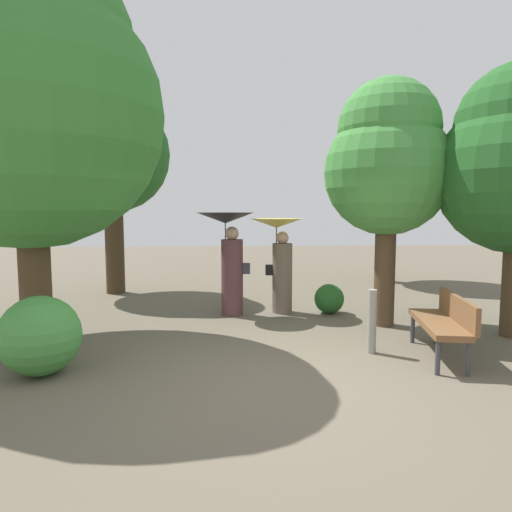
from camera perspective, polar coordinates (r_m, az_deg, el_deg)
name	(u,v)px	position (r m, az deg, el deg)	size (l,w,h in m)	color
ground_plane	(278,381)	(5.42, 2.82, -15.35)	(40.00, 40.00, 0.00)	brown
person_left	(229,248)	(8.45, -3.39, 1.06)	(1.07, 1.07, 1.91)	#563338
person_right	(280,252)	(8.66, 2.96, 0.52)	(0.99, 0.99, 1.79)	#6B5B4C
park_bench	(445,320)	(6.55, 22.50, -7.39)	(0.76, 1.56, 0.83)	#38383D
tree_near_left	(26,93)	(7.41, -26.77, 17.74)	(3.77, 3.77, 5.67)	#4C3823
tree_near_right	(388,160)	(7.98, 16.14, 11.47)	(2.08, 2.08, 4.10)	#4C3823
tree_mid_left	(111,143)	(11.30, -17.60, 13.30)	(2.66, 2.66, 5.16)	#42301E
tree_mid_right	(389,154)	(12.97, 16.23, 12.10)	(2.70, 2.70, 5.12)	#42301E
bush_path_left	(329,299)	(8.79, 9.13, -5.30)	(0.56, 0.56, 0.56)	#235B23
bush_path_right	(40,336)	(6.03, -25.37, -8.98)	(0.95, 0.95, 0.95)	#428C3D
path_marker_post	(372,321)	(6.48, 14.28, -7.92)	(0.12, 0.12, 0.88)	gray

